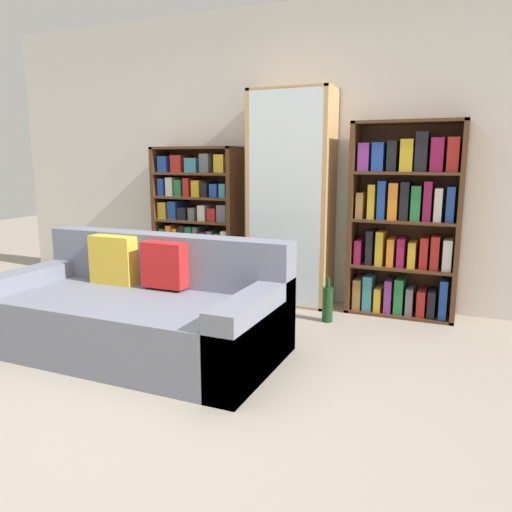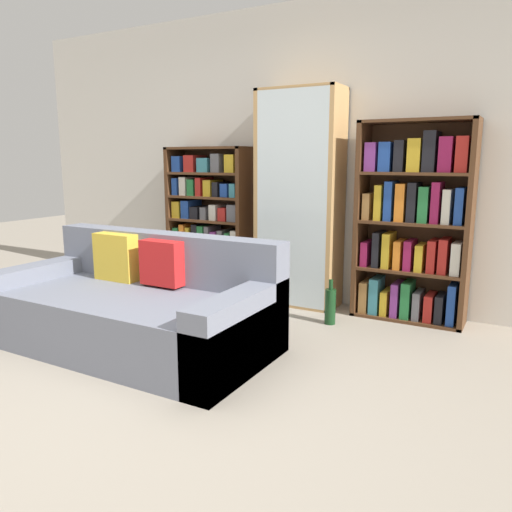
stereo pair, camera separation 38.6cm
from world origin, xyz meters
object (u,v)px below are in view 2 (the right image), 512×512
object	(u,v)px
couch	(136,309)
display_cabinet	(300,200)
bookshelf_left	(210,222)
bookshelf_right	(413,225)
wine_bottle	(330,306)

from	to	relation	value
couch	display_cabinet	bearing A→B (deg)	69.86
bookshelf_left	bookshelf_right	size ratio (longest dim) A/B	0.88
bookshelf_left	display_cabinet	size ratio (longest dim) A/B	0.75
couch	display_cabinet	size ratio (longest dim) A/B	1.04
bookshelf_right	wine_bottle	world-z (taller)	bookshelf_right
couch	bookshelf_right	world-z (taller)	bookshelf_right
display_cabinet	wine_bottle	bearing A→B (deg)	-41.95
bookshelf_left	display_cabinet	bearing A→B (deg)	-0.91
couch	bookshelf_right	distance (m)	2.28
bookshelf_right	display_cabinet	bearing A→B (deg)	-179.09
wine_bottle	couch	bearing A→B (deg)	-133.12
couch	bookshelf_left	bearing A→B (deg)	105.14
display_cabinet	wine_bottle	xyz separation A→B (m)	(0.48, -0.43, -0.81)
couch	bookshelf_right	size ratio (longest dim) A/B	1.23
couch	wine_bottle	world-z (taller)	couch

